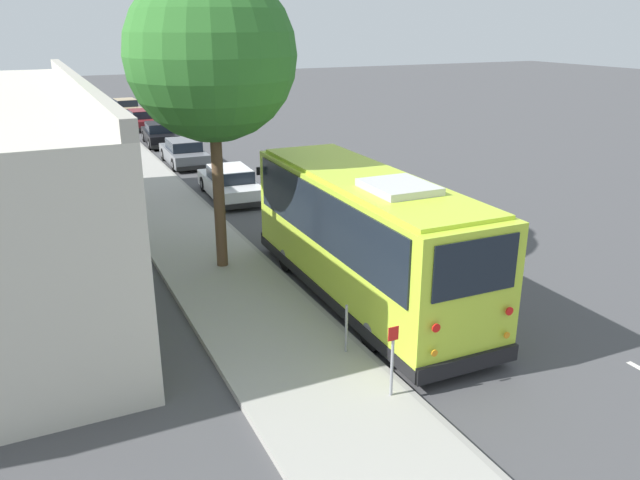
# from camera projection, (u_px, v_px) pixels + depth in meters

# --- Properties ---
(ground_plane) EXTENTS (160.00, 160.00, 0.00)m
(ground_plane) POSITION_uv_depth(u_px,v_px,m) (385.00, 301.00, 16.48)
(ground_plane) COLOR #474749
(sidewalk_slab) EXTENTS (80.00, 3.07, 0.15)m
(sidewalk_slab) POSITION_uv_depth(u_px,v_px,m) (262.00, 324.00, 15.05)
(sidewalk_slab) COLOR #A3A099
(sidewalk_slab) RESTS_ON ground
(curb_strip) EXTENTS (80.00, 0.14, 0.15)m
(curb_strip) POSITION_uv_depth(u_px,v_px,m) (322.00, 312.00, 15.70)
(curb_strip) COLOR gray
(curb_strip) RESTS_ON ground
(shuttle_bus) EXTENTS (9.24, 2.70, 3.53)m
(shuttle_bus) POSITION_uv_depth(u_px,v_px,m) (364.00, 231.00, 16.04)
(shuttle_bus) COLOR #BCDB38
(shuttle_bus) RESTS_ON ground
(parked_sedan_white) EXTENTS (4.76, 1.97, 1.30)m
(parked_sedan_white) POSITION_uv_depth(u_px,v_px,m) (230.00, 183.00, 25.99)
(parked_sedan_white) COLOR silver
(parked_sedan_white) RESTS_ON ground
(parked_sedan_gray) EXTENTS (4.51, 1.88, 1.30)m
(parked_sedan_gray) POSITION_uv_depth(u_px,v_px,m) (184.00, 153.00, 32.05)
(parked_sedan_gray) COLOR slate
(parked_sedan_gray) RESTS_ON ground
(parked_sedan_black) EXTENTS (4.55, 1.91, 1.32)m
(parked_sedan_black) POSITION_uv_depth(u_px,v_px,m) (160.00, 134.00, 37.20)
(parked_sedan_black) COLOR black
(parked_sedan_black) RESTS_ON ground
(parked_sedan_maroon) EXTENTS (4.60, 1.78, 1.26)m
(parked_sedan_maroon) POSITION_uv_depth(u_px,v_px,m) (141.00, 120.00, 43.04)
(parked_sedan_maroon) COLOR maroon
(parked_sedan_maroon) RESTS_ON ground
(parked_sedan_tan) EXTENTS (4.42, 1.94, 1.33)m
(parked_sedan_tan) POSITION_uv_depth(u_px,v_px,m) (126.00, 108.00, 48.48)
(parked_sedan_tan) COLOR tan
(parked_sedan_tan) RESTS_ON ground
(street_tree) EXTENTS (4.62, 4.62, 9.01)m
(street_tree) POSITION_uv_depth(u_px,v_px,m) (209.00, 43.00, 16.56)
(street_tree) COLOR brown
(street_tree) RESTS_ON sidewalk_slab
(sign_post_near) EXTENTS (0.06, 0.22, 1.47)m
(sign_post_near) POSITION_uv_depth(u_px,v_px,m) (392.00, 360.00, 11.83)
(sign_post_near) COLOR gray
(sign_post_near) RESTS_ON sidewalk_slab
(sign_post_far) EXTENTS (0.06, 0.06, 1.12)m
(sign_post_far) POSITION_uv_depth(u_px,v_px,m) (346.00, 329.00, 13.49)
(sign_post_far) COLOR gray
(sign_post_far) RESTS_ON sidewalk_slab
(lane_stripe_mid) EXTENTS (2.40, 0.14, 0.01)m
(lane_stripe_mid) POSITION_uv_depth(u_px,v_px,m) (484.00, 283.00, 17.63)
(lane_stripe_mid) COLOR silver
(lane_stripe_mid) RESTS_ON ground
(lane_stripe_ahead) EXTENTS (2.40, 0.14, 0.01)m
(lane_stripe_ahead) POSITION_uv_depth(u_px,v_px,m) (377.00, 224.00, 22.75)
(lane_stripe_ahead) COLOR silver
(lane_stripe_ahead) RESTS_ON ground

